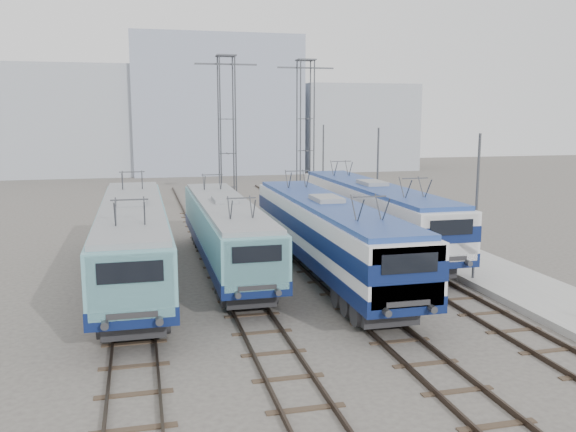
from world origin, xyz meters
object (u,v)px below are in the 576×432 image
(locomotive_far_right, at_px, (373,209))
(mast_rear, at_px, (323,167))
(catenary_tower_west, at_px, (227,131))
(locomotive_center_right, at_px, (327,231))
(locomotive_center_left, at_px, (226,229))
(mast_mid, at_px, (377,182))
(catenary_tower_east, at_px, (305,130))
(locomotive_far_left, at_px, (133,237))
(mast_front, at_px, (476,210))

(locomotive_far_right, xyz_separation_m, mast_rear, (1.85, 15.96, 1.12))
(catenary_tower_west, bearing_deg, locomotive_center_right, -82.68)
(locomotive_center_right, height_order, mast_rear, mast_rear)
(catenary_tower_west, distance_m, mast_rear, 9.99)
(locomotive_center_left, xyz_separation_m, mast_rear, (10.85, 18.79, 1.35))
(mast_mid, xyz_separation_m, mast_rear, (0.00, 12.00, 0.00))
(locomotive_far_right, distance_m, catenary_tower_east, 14.60)
(catenary_tower_west, xyz_separation_m, mast_mid, (8.60, -8.00, -3.14))
(locomotive_far_left, relative_size, mast_front, 2.67)
(locomotive_far_left, height_order, mast_rear, mast_rear)
(locomotive_center_right, distance_m, mast_rear, 22.45)
(locomotive_far_left, height_order, mast_mid, mast_mid)
(catenary_tower_east, distance_m, mast_rear, 4.28)
(locomotive_far_left, distance_m, locomotive_center_left, 4.83)
(mast_mid, bearing_deg, locomotive_far_right, -115.02)
(locomotive_center_right, height_order, catenary_tower_east, catenary_tower_east)
(locomotive_far_left, bearing_deg, catenary_tower_east, 54.45)
(locomotive_far_right, xyz_separation_m, catenary_tower_west, (-6.75, 11.96, 4.26))
(locomotive_center_right, distance_m, catenary_tower_west, 18.16)
(catenary_tower_west, height_order, mast_front, catenary_tower_west)
(locomotive_center_left, height_order, locomotive_far_right, locomotive_far_right)
(catenary_tower_east, distance_m, mast_mid, 10.69)
(catenary_tower_east, xyz_separation_m, mast_mid, (2.10, -10.00, -3.14))
(catenary_tower_east, height_order, mast_front, catenary_tower_east)
(locomotive_far_left, height_order, catenary_tower_west, catenary_tower_west)
(catenary_tower_west, height_order, mast_rear, catenary_tower_west)
(catenary_tower_east, height_order, mast_rear, catenary_tower_east)
(locomotive_center_left, distance_m, mast_mid, 12.87)
(mast_rear, bearing_deg, locomotive_center_left, -120.01)
(locomotive_far_right, bearing_deg, mast_mid, 64.98)
(locomotive_far_right, height_order, catenary_tower_west, catenary_tower_west)
(locomotive_far_left, height_order, locomotive_center_left, locomotive_far_left)
(locomotive_far_right, distance_m, mast_mid, 4.51)
(locomotive_center_left, bearing_deg, mast_mid, 32.02)
(locomotive_far_left, distance_m, mast_mid, 17.61)
(locomotive_far_left, bearing_deg, locomotive_center_left, 21.31)
(mast_front, height_order, mast_rear, same)
(locomotive_far_left, xyz_separation_m, catenary_tower_east, (13.25, 18.54, 4.32))
(catenary_tower_west, relative_size, mast_front, 1.71)
(locomotive_center_left, xyz_separation_m, locomotive_far_right, (9.00, 2.82, 0.24))
(locomotive_center_left, height_order, catenary_tower_west, catenary_tower_west)
(catenary_tower_west, bearing_deg, mast_front, -66.73)
(mast_mid, bearing_deg, locomotive_center_right, -123.75)
(catenary_tower_east, bearing_deg, locomotive_far_left, -125.55)
(locomotive_center_right, height_order, mast_front, mast_front)
(mast_rear, bearing_deg, locomotive_far_left, -126.77)
(locomotive_far_right, bearing_deg, locomotive_center_left, -162.58)
(locomotive_center_left, xyz_separation_m, mast_mid, (10.85, 6.79, 1.35))
(locomotive_far_right, xyz_separation_m, catenary_tower_east, (-0.25, 13.96, 4.26))
(mast_front, distance_m, mast_rear, 24.00)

